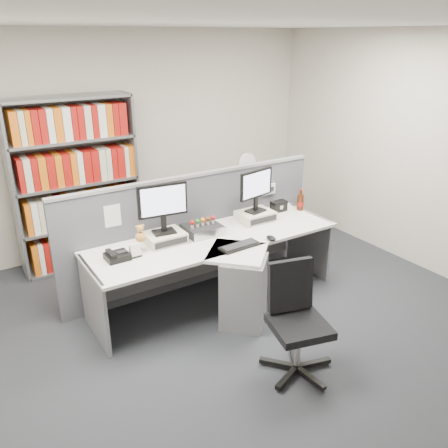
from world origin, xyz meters
TOP-DOWN VIEW (x-y plane):
  - ground at (0.00, 0.00)m, footprint 5.50×5.50m
  - room_shell at (0.00, 0.00)m, footprint 5.04×5.54m
  - partition at (0.00, 1.25)m, footprint 3.00×0.08m
  - desk at (0.00, 0.60)m, footprint 2.60×1.20m
  - monitor_riser_left at (-0.48, 0.98)m, footprint 0.38×0.31m
  - monitor_riser_right at (0.62, 0.98)m, footprint 0.38×0.31m
  - monitor_left at (-0.48, 0.98)m, footprint 0.49×0.18m
  - monitor_right at (0.62, 0.98)m, footprint 0.45×0.18m
  - desktop_pc at (-0.06, 0.97)m, footprint 0.36×0.32m
  - figurines at (-0.06, 0.95)m, footprint 0.29×0.05m
  - keyboard at (0.07, 0.49)m, footprint 0.41×0.17m
  - mouse at (0.43, 0.45)m, footprint 0.08×0.12m
  - desk_phone at (-1.01, 0.87)m, footprint 0.21×0.19m
  - desk_calendar at (-0.85, 0.83)m, footprint 0.11×0.08m
  - plush_toy at (-0.76, 0.90)m, footprint 0.10×0.10m
  - speaker at (1.01, 1.06)m, footprint 0.18×0.10m
  - cola_bottle at (1.24, 0.96)m, footprint 0.08×0.08m
  - shelving_unit at (-0.90, 2.44)m, footprint 1.41×0.40m
  - filing_cabinet at (1.20, 1.99)m, footprint 0.45×0.61m
  - desk_fan at (1.20, 1.99)m, footprint 0.29×0.17m
  - office_chair at (-0.01, -0.46)m, footprint 0.61×0.61m

SIDE VIEW (x-z plane):
  - ground at x=0.00m, z-range 0.00..0.00m
  - filing_cabinet at x=1.20m, z-range 0.00..0.70m
  - desk at x=0.00m, z-range 0.10..0.82m
  - office_chair at x=-0.01m, z-range 0.03..0.95m
  - partition at x=0.00m, z-range 0.01..1.29m
  - keyboard at x=0.07m, z-range 0.72..0.75m
  - mouse at x=0.43m, z-range 0.72..0.77m
  - desk_phone at x=-1.01m, z-range 0.71..0.80m
  - desktop_pc at x=-0.06m, z-range 0.72..0.81m
  - monitor_riser_left at x=-0.48m, z-range 0.72..0.82m
  - monitor_riser_right at x=0.62m, z-range 0.72..0.82m
  - desk_calendar at x=-0.85m, z-range 0.71..0.84m
  - speaker at x=1.01m, z-range 0.72..0.84m
  - cola_bottle at x=1.24m, z-range 0.69..0.94m
  - figurines at x=-0.06m, z-range 0.82..0.91m
  - plush_toy at x=-0.76m, z-range 0.81..0.98m
  - shelving_unit at x=-0.90m, z-range -0.02..1.98m
  - desk_fan at x=1.20m, z-range 0.76..1.25m
  - monitor_right at x=0.62m, z-range 0.87..1.33m
  - monitor_left at x=-0.48m, z-range 0.87..1.36m
  - room_shell at x=0.00m, z-range 0.43..3.15m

